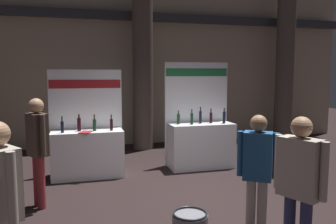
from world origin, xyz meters
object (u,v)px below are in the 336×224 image
(exhibitor_booth_0, at_px, (88,149))
(visitor_5, at_px, (257,166))
(visitor_0, at_px, (38,143))
(visitor_3, at_px, (299,179))
(exhibitor_booth_1, at_px, (200,141))
(visitor_7, at_px, (0,197))

(exhibitor_booth_0, relative_size, visitor_5, 1.38)
(visitor_0, height_order, visitor_3, visitor_0)
(exhibitor_booth_1, xyz_separation_m, visitor_5, (-0.51, -3.39, 0.34))
(exhibitor_booth_1, height_order, visitor_3, exhibitor_booth_1)
(visitor_7, bearing_deg, visitor_5, -112.38)
(exhibitor_booth_1, bearing_deg, visitor_5, -98.60)
(visitor_0, distance_m, visitor_3, 3.85)
(visitor_0, height_order, visitor_7, visitor_0)
(exhibitor_booth_0, relative_size, exhibitor_booth_1, 0.93)
(exhibitor_booth_1, bearing_deg, visitor_7, -130.78)
(visitor_3, relative_size, visitor_5, 1.04)
(visitor_3, distance_m, visitor_5, 0.76)
(visitor_0, distance_m, visitor_7, 2.37)
(exhibitor_booth_1, xyz_separation_m, visitor_0, (-3.32, -1.58, 0.43))
(visitor_3, height_order, visitor_5, visitor_3)
(exhibitor_booth_1, distance_m, visitor_3, 4.20)
(exhibitor_booth_0, xyz_separation_m, visitor_3, (2.06, -4.10, 0.43))
(exhibitor_booth_0, xyz_separation_m, visitor_7, (-0.88, -3.89, 0.45))
(visitor_3, bearing_deg, exhibitor_booth_1, 150.67)
(exhibitor_booth_0, distance_m, visitor_7, 4.01)
(exhibitor_booth_0, distance_m, visitor_5, 3.91)
(visitor_0, relative_size, visitor_5, 1.09)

